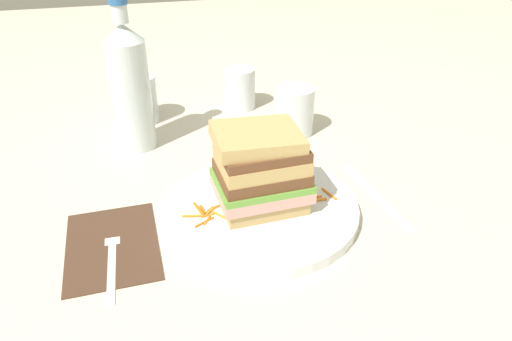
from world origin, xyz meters
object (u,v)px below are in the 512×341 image
at_px(water_bottle, 130,86).
at_px(empty_tumbler_0, 139,99).
at_px(main_plate, 261,209).
at_px(knife, 378,197).
at_px(empty_tumbler_1, 240,88).
at_px(fork, 112,254).
at_px(juice_glass, 294,113).
at_px(napkin_dark, 112,245).
at_px(sandwich, 261,170).

distance_m(water_bottle, empty_tumbler_0, 0.13).
distance_m(main_plate, knife, 0.19).
relative_size(main_plate, empty_tumbler_1, 3.29).
distance_m(fork, juice_glass, 0.45).
relative_size(napkin_dark, water_bottle, 0.63).
relative_size(main_plate, juice_glass, 3.08).
bearing_deg(fork, napkin_dark, 88.87).
height_order(fork, empty_tumbler_0, empty_tumbler_0).
height_order(sandwich, water_bottle, water_bottle).
bearing_deg(napkin_dark, empty_tumbler_1, 56.66).
height_order(knife, water_bottle, water_bottle).
bearing_deg(sandwich, knife, -2.29).
xyz_separation_m(knife, juice_glass, (-0.05, 0.25, 0.04)).
xyz_separation_m(napkin_dark, water_bottle, (0.05, 0.28, 0.11)).
height_order(sandwich, fork, sandwich).
bearing_deg(water_bottle, knife, -37.75).
relative_size(sandwich, napkin_dark, 0.78).
relative_size(main_plate, water_bottle, 1.05).
height_order(knife, juice_glass, juice_glass).
distance_m(sandwich, knife, 0.20).
xyz_separation_m(main_plate, knife, (0.19, -0.01, -0.01)).
bearing_deg(knife, juice_glass, 102.09).
distance_m(knife, water_bottle, 0.46).
height_order(napkin_dark, knife, same).
height_order(main_plate, knife, main_plate).
distance_m(empty_tumbler_0, empty_tumbler_1, 0.21).
distance_m(knife, empty_tumbler_1, 0.42).
bearing_deg(main_plate, knife, -2.12).
bearing_deg(main_plate, empty_tumbler_0, 112.36).
xyz_separation_m(knife, empty_tumbler_0, (-0.34, 0.38, 0.05)).
xyz_separation_m(sandwich, empty_tumbler_1, (0.06, 0.39, -0.03)).
relative_size(fork, empty_tumbler_1, 1.93).
height_order(juice_glass, empty_tumbler_0, empty_tumbler_0).
height_order(main_plate, empty_tumbler_0, empty_tumbler_0).
bearing_deg(water_bottle, fork, -98.96).
xyz_separation_m(main_plate, sandwich, (-0.00, 0.00, 0.07)).
distance_m(napkin_dark, fork, 0.02).
bearing_deg(fork, knife, 5.04).
height_order(sandwich, juice_glass, sandwich).
xyz_separation_m(main_plate, juice_glass, (0.13, 0.24, 0.03)).
bearing_deg(sandwich, fork, -168.65).
bearing_deg(fork, empty_tumbler_1, 57.99).
xyz_separation_m(fork, water_bottle, (0.05, 0.31, 0.11)).
height_order(water_bottle, empty_tumbler_0, water_bottle).
relative_size(fork, empty_tumbler_0, 1.77).
relative_size(knife, juice_glass, 2.18).
relative_size(fork, water_bottle, 0.62).
height_order(fork, knife, fork).
bearing_deg(fork, main_plate, 11.16).
xyz_separation_m(empty_tumbler_0, empty_tumbler_1, (0.21, 0.02, -0.00)).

